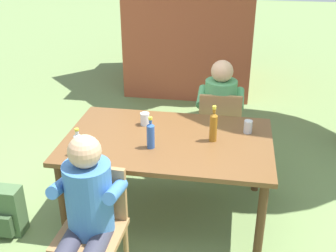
% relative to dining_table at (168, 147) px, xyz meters
% --- Properties ---
extents(ground_plane, '(24.00, 24.00, 0.00)m').
position_rel_dining_table_xyz_m(ground_plane, '(0.00, 0.00, -0.66)').
color(ground_plane, '#6B844C').
extents(dining_table, '(1.74, 1.10, 0.74)m').
position_rel_dining_table_xyz_m(dining_table, '(0.00, 0.00, 0.00)').
color(dining_table, brown).
rests_on(dining_table, ground_plane).
extents(chair_far_right, '(0.46, 0.46, 0.87)m').
position_rel_dining_table_xyz_m(chair_far_right, '(0.40, 0.85, -0.17)').
color(chair_far_right, '#A37547').
rests_on(chair_far_right, ground_plane).
extents(chair_near_left, '(0.46, 0.46, 0.87)m').
position_rel_dining_table_xyz_m(chair_near_left, '(-0.39, -0.85, -0.17)').
color(chair_near_left, '#A37547').
rests_on(chair_near_left, ground_plane).
extents(person_in_white_shirt, '(0.47, 0.61, 1.18)m').
position_rel_dining_table_xyz_m(person_in_white_shirt, '(0.39, 0.96, -0.01)').
color(person_in_white_shirt, '#4C935B').
rests_on(person_in_white_shirt, ground_plane).
extents(person_in_plaid_shirt, '(0.47, 0.61, 1.18)m').
position_rel_dining_table_xyz_m(person_in_plaid_shirt, '(-0.39, -0.96, -0.01)').
color(person_in_plaid_shirt, '#3D70B2').
rests_on(person_in_plaid_shirt, ground_plane).
extents(bottle_amber, '(0.06, 0.06, 0.31)m').
position_rel_dining_table_xyz_m(bottle_amber, '(0.37, 0.03, 0.21)').
color(bottle_amber, '#996019').
rests_on(bottle_amber, dining_table).
extents(bottle_blue, '(0.06, 0.06, 0.27)m').
position_rel_dining_table_xyz_m(bottle_blue, '(-0.11, -0.17, 0.19)').
color(bottle_blue, '#2D56A3').
rests_on(bottle_blue, dining_table).
extents(bottle_clear, '(0.06, 0.06, 0.23)m').
position_rel_dining_table_xyz_m(bottle_clear, '(-0.64, -0.38, 0.18)').
color(bottle_clear, white).
rests_on(bottle_clear, dining_table).
extents(cup_glass, '(0.08, 0.08, 0.11)m').
position_rel_dining_table_xyz_m(cup_glass, '(-0.25, 0.24, 0.13)').
color(cup_glass, silver).
rests_on(cup_glass, dining_table).
extents(cup_steel, '(0.07, 0.07, 0.11)m').
position_rel_dining_table_xyz_m(cup_steel, '(0.66, 0.23, 0.13)').
color(cup_steel, '#B2B7BC').
rests_on(cup_steel, dining_table).
extents(backpack_by_near_side, '(0.30, 0.22, 0.43)m').
position_rel_dining_table_xyz_m(backpack_by_near_side, '(-1.29, -0.52, -0.45)').
color(backpack_by_near_side, '#47663D').
rests_on(backpack_by_near_side, ground_plane).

